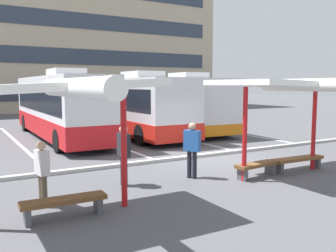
% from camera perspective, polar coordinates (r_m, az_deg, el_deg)
% --- Properties ---
extents(ground_plane, '(160.00, 160.00, 0.00)m').
position_cam_1_polar(ground_plane, '(13.98, 7.42, -5.30)').
color(ground_plane, '#515156').
extents(terminal_building, '(42.22, 15.68, 21.65)m').
position_cam_1_polar(terminal_building, '(48.00, -20.49, 13.90)').
color(terminal_building, tan).
rests_on(terminal_building, ground).
extents(coach_bus_0, '(2.57, 11.73, 3.62)m').
position_cam_1_polar(coach_bus_0, '(20.21, -16.48, 2.80)').
color(coach_bus_0, silver).
rests_on(coach_bus_0, ground).
extents(coach_bus_1, '(2.67, 10.18, 3.53)m').
position_cam_1_polar(coach_bus_1, '(20.66, -5.53, 3.03)').
color(coach_bus_1, silver).
rests_on(coach_bus_1, ground).
extents(coach_bus_2, '(3.25, 10.25, 3.54)m').
position_cam_1_polar(coach_bus_2, '(22.86, 1.54, 3.47)').
color(coach_bus_2, silver).
rests_on(coach_bus_2, ground).
extents(lane_stripe_0, '(0.16, 14.00, 0.01)m').
position_cam_1_polar(lane_stripe_0, '(19.57, -22.38, -2.38)').
color(lane_stripe_0, white).
rests_on(lane_stripe_0, ground).
extents(lane_stripe_1, '(0.16, 14.00, 0.01)m').
position_cam_1_polar(lane_stripe_1, '(20.44, -11.56, -1.68)').
color(lane_stripe_1, white).
rests_on(lane_stripe_1, ground).
extents(lane_stripe_2, '(0.16, 14.00, 0.01)m').
position_cam_1_polar(lane_stripe_2, '(21.98, -1.95, -1.00)').
color(lane_stripe_2, white).
rests_on(lane_stripe_2, ground).
extents(lane_stripe_3, '(0.16, 14.00, 0.01)m').
position_cam_1_polar(lane_stripe_3, '(24.05, 6.21, -0.40)').
color(lane_stripe_3, white).
rests_on(lane_stripe_3, ground).
extents(waiting_shelter_0, '(3.86, 4.39, 2.96)m').
position_cam_1_polar(waiting_shelter_0, '(7.66, -16.10, 5.41)').
color(waiting_shelter_0, red).
rests_on(waiting_shelter_0, ground).
extents(bench_0, '(1.79, 0.47, 0.45)m').
position_cam_1_polar(bench_0, '(8.19, -15.85, -11.46)').
color(bench_0, brown).
rests_on(bench_0, ground).
extents(waiting_shelter_1, '(4.04, 4.67, 3.00)m').
position_cam_1_polar(waiting_shelter_1, '(11.72, 18.43, 5.87)').
color(waiting_shelter_1, red).
rests_on(waiting_shelter_1, ground).
extents(bench_1, '(1.58, 0.56, 0.45)m').
position_cam_1_polar(bench_1, '(11.59, 13.64, -6.18)').
color(bench_1, brown).
rests_on(bench_1, ground).
extents(bench_2, '(1.99, 0.52, 0.45)m').
position_cam_1_polar(bench_2, '(12.87, 19.54, -5.08)').
color(bench_2, brown).
rests_on(bench_2, ground).
extents(platform_kerb, '(44.00, 0.24, 0.12)m').
position_cam_1_polar(platform_kerb, '(14.59, 5.53, -4.55)').
color(platform_kerb, '#ADADA8').
rests_on(platform_kerb, ground).
extents(waiting_passenger_0, '(0.44, 0.53, 1.69)m').
position_cam_1_polar(waiting_passenger_0, '(11.09, 3.76, -3.15)').
color(waiting_passenger_0, black).
rests_on(waiting_passenger_0, ground).
extents(waiting_passenger_1, '(0.28, 0.47, 1.53)m').
position_cam_1_polar(waiting_passenger_1, '(8.99, -18.97, -6.47)').
color(waiting_passenger_1, brown).
rests_on(waiting_passenger_1, ground).
extents(waiting_passenger_2, '(0.24, 0.50, 1.71)m').
position_cam_1_polar(waiting_passenger_2, '(10.28, -6.90, -3.86)').
color(waiting_passenger_2, black).
rests_on(waiting_passenger_2, ground).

